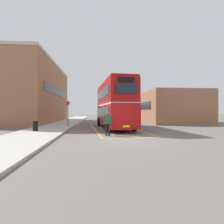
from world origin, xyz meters
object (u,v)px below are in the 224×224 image
object	(u,v)px
double_decker_bus	(114,104)
pedestrian_boarding	(108,122)
litter_bin	(35,126)
single_deck_bus	(119,112)
bus_stop_sign	(68,111)

from	to	relation	value
double_decker_bus	pedestrian_boarding	size ratio (longest dim) A/B	5.89
double_decker_bus	litter_bin	world-z (taller)	double_decker_bus
single_deck_bus	litter_bin	bearing A→B (deg)	-114.62
litter_bin	bus_stop_sign	world-z (taller)	bus_stop_sign
single_deck_bus	double_decker_bus	bearing A→B (deg)	-98.94
double_decker_bus	litter_bin	size ratio (longest dim) A/B	11.49
double_decker_bus	litter_bin	bearing A→B (deg)	-154.01
single_deck_bus	litter_bin	world-z (taller)	single_deck_bus
single_deck_bus	litter_bin	xyz separation A→B (m)	(-9.73, -21.24, -1.04)
double_decker_bus	pedestrian_boarding	xyz separation A→B (m)	(-0.99, -5.79, -1.48)
litter_bin	bus_stop_sign	distance (m)	4.76
pedestrian_boarding	litter_bin	bearing A→B (deg)	157.91
litter_bin	double_decker_bus	bearing A→B (deg)	25.99
single_deck_bus	pedestrian_boarding	world-z (taller)	single_deck_bus
single_deck_bus	bus_stop_sign	world-z (taller)	single_deck_bus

